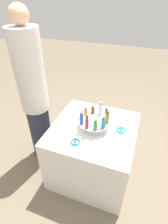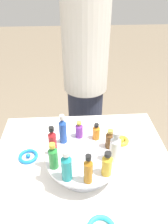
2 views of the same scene
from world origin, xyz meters
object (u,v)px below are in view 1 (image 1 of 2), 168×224
bottle_orange (86,112)px  ribbon_bow_teal (121,130)px  bottle_blue (82,118)px  bottle_teal (103,122)px  display_stand (94,124)px  bottle_amber (107,118)px  bottle_clear (101,109)px  ribbon_bow_blue (75,142)px  bottle_green (95,125)px  bottle_brown (93,110)px  ribbon_bow_gold (85,112)px  person_figure (34,96)px  bottle_gold (106,114)px  bottle_red (87,123)px  bottle_purple (81,115)px

bottle_orange → ribbon_bow_teal: bearing=-3.2°
bottle_blue → bottle_teal: 0.21m
display_stand → bottle_amber: bottle_amber is taller
bottle_clear → ribbon_bow_blue: 0.44m
display_stand → bottle_orange: bearing=148.7°
bottle_clear → bottle_green: 0.25m
bottle_orange → bottle_green: (0.16, -0.19, 0.02)m
bottle_brown → bottle_teal: 0.25m
ribbon_bow_blue → ribbon_bow_gold: bearing=99.7°
ribbon_bow_teal → person_figure: 1.01m
person_figure → ribbon_bow_gold: bearing=20.7°
bottle_gold → bottle_green: size_ratio=0.91×
bottle_green → ribbon_bow_teal: (0.22, 0.17, -0.14)m
bottle_green → ribbon_bow_gold: 0.43m
display_stand → bottle_brown: bottle_brown is taller
bottle_orange → ribbon_bow_teal: size_ratio=0.81×
bottle_brown → bottle_red: bearing=-85.3°
bottle_teal → ribbon_bow_blue: (-0.21, -0.19, -0.15)m
person_figure → bottle_orange: bearing=5.6°
bottle_brown → ribbon_bow_teal: 0.36m
bottle_amber → bottle_green: bearing=-121.3°
bottle_orange → bottle_red: (0.08, -0.20, 0.03)m
bottle_brown → person_figure: size_ratio=0.05×
bottle_orange → bottle_red: size_ratio=0.60×
bottle_clear → ribbon_bow_teal: 0.30m
bottle_purple → bottle_blue: size_ratio=0.58×
bottle_green → bottle_purple: bearing=148.7°
display_stand → ribbon_bow_teal: 0.28m
bottle_orange → bottle_green: 0.25m
bottle_purple → bottle_gold: bearing=22.7°
bottle_amber → bottle_green: (-0.08, -0.13, -0.01)m
bottle_gold → bottle_clear: bottle_clear is taller
bottle_green → person_figure: bearing=166.7°
bottle_orange → bottle_blue: size_ratio=0.56×
display_stand → bottle_gold: bottle_gold is taller
bottle_gold → bottle_green: 0.21m
bottle_blue → ribbon_bow_gold: size_ratio=1.92×
bottle_clear → ribbon_bow_teal: bottle_clear is taller
ribbon_bow_teal → bottle_clear: bearing=161.6°
bottle_blue → bottle_purple: bearing=112.7°
bottle_blue → ribbon_bow_blue: size_ratio=1.57×
bottle_green → person_figure: 0.79m
bottle_teal → ribbon_bow_gold: (-0.29, 0.28, -0.15)m
bottle_gold → ribbon_bow_teal: (0.17, -0.04, -0.13)m
bottle_red → ribbon_bow_blue: (-0.07, -0.13, -0.15)m
ribbon_bow_blue → ribbon_bow_teal: ribbon_bow_teal is taller
bottle_orange → person_figure: bearing=-179.2°
bottle_red → bottle_brown: bearing=94.7°
bottle_gold → ribbon_bow_blue: 0.42m
bottle_gold → bottle_green: bottle_green is taller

